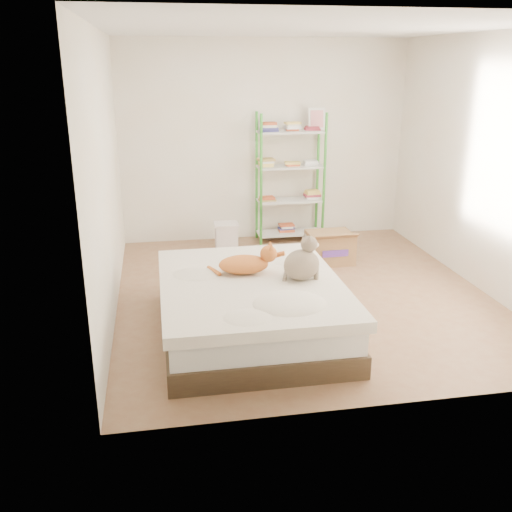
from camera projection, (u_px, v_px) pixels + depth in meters
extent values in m
cube|color=#947554|center=(302.00, 293.00, 5.99)|extent=(3.80, 4.20, 0.01)
cube|color=white|center=(310.00, 27.00, 5.15)|extent=(3.80, 4.20, 0.01)
cube|color=white|center=(265.00, 142.00, 7.52)|extent=(3.80, 0.01, 2.60)
cube|color=white|center=(391.00, 230.00, 3.61)|extent=(3.80, 0.01, 2.60)
cube|color=white|center=(106.00, 177.00, 5.25)|extent=(0.01, 4.20, 2.60)
cube|color=white|center=(484.00, 164.00, 5.88)|extent=(0.01, 4.20, 2.60)
cube|color=#453724|center=(251.00, 323.00, 5.10)|extent=(1.54, 1.92, 0.19)
cube|color=white|center=(251.00, 302.00, 5.03)|extent=(1.49, 1.86, 0.21)
cube|color=beige|center=(251.00, 286.00, 4.98)|extent=(1.57, 1.96, 0.10)
cylinder|color=green|center=(261.00, 181.00, 7.30)|extent=(0.04, 0.04, 1.70)
cylinder|color=green|center=(257.00, 177.00, 7.59)|extent=(0.04, 0.04, 1.70)
cylinder|color=green|center=(324.00, 179.00, 7.44)|extent=(0.04, 0.04, 1.70)
cylinder|color=green|center=(318.00, 175.00, 7.73)|extent=(0.04, 0.04, 1.70)
cube|color=silver|center=(289.00, 232.00, 7.76)|extent=(0.86, 0.34, 0.02)
cube|color=silver|center=(290.00, 200.00, 7.61)|extent=(0.86, 0.34, 0.02)
cube|color=silver|center=(290.00, 167.00, 7.47)|extent=(0.86, 0.34, 0.02)
cube|color=silver|center=(291.00, 132.00, 7.32)|extent=(0.86, 0.34, 0.02)
cube|color=#A33241|center=(289.00, 228.00, 7.74)|extent=(0.20, 0.16, 0.09)
cube|color=#A33241|center=(268.00, 197.00, 7.54)|extent=(0.20, 0.16, 0.09)
cube|color=#A33241|center=(312.00, 195.00, 7.64)|extent=(0.20, 0.16, 0.09)
cube|color=#A33241|center=(268.00, 163.00, 7.40)|extent=(0.20, 0.16, 0.09)
cube|color=#A33241|center=(290.00, 162.00, 7.45)|extent=(0.20, 0.16, 0.09)
cube|color=#A33241|center=(313.00, 162.00, 7.50)|extent=(0.20, 0.16, 0.09)
cube|color=#A33241|center=(268.00, 128.00, 7.25)|extent=(0.20, 0.16, 0.09)
cube|color=#A33241|center=(291.00, 127.00, 7.30)|extent=(0.20, 0.16, 0.09)
cube|color=#A33241|center=(314.00, 127.00, 7.35)|extent=(0.20, 0.16, 0.09)
cube|color=white|center=(317.00, 119.00, 7.38)|extent=(0.22, 0.06, 0.28)
cube|color=#EB3045|center=(317.00, 119.00, 7.36)|extent=(0.17, 0.04, 0.22)
cube|color=olive|center=(330.00, 247.00, 6.87)|extent=(0.54, 0.43, 0.37)
cube|color=#5832A0|center=(335.00, 254.00, 6.67)|extent=(0.32, 0.02, 0.08)
cube|color=olive|center=(336.00, 238.00, 6.61)|extent=(0.53, 0.17, 0.12)
cube|color=silver|center=(226.00, 237.00, 7.34)|extent=(0.28, 0.25, 0.32)
cube|color=silver|center=(226.00, 224.00, 7.28)|extent=(0.31, 0.28, 0.03)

